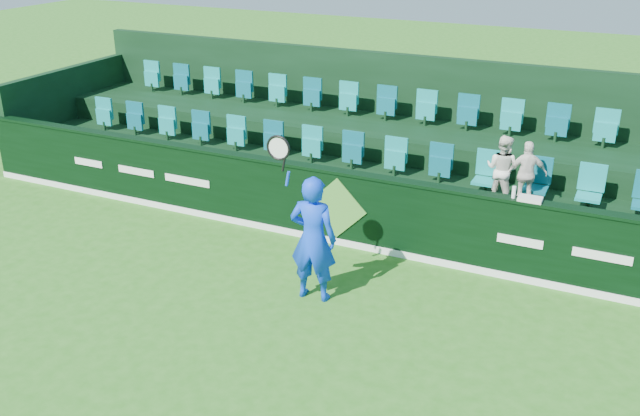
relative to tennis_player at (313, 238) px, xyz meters
The scene contains 12 objects.
ground 2.34m from the tennis_player, 101.23° to the right, with size 60.00×60.00×0.00m, color #286818.
sponsor_hoarding 1.98m from the tennis_player, 102.14° to the left, with size 16.00×0.25×1.35m.
stand_tier_front 3.10m from the tennis_player, 97.82° to the left, with size 16.00×2.00×0.80m, color black.
stand_tier_back 4.94m from the tennis_player, 94.81° to the left, with size 16.00×1.80×1.30m, color black.
stand_rear 5.38m from the tennis_player, 94.42° to the left, with size 16.00×4.10×2.60m.
seat_row_front 3.44m from the tennis_player, 96.91° to the left, with size 13.50×0.50×0.60m, color #128B88.
seat_row_back 5.27m from the tennis_player, 94.54° to the left, with size 13.50×0.50×0.60m, color #128B88.
tennis_player is the anchor object (origin of this frame).
spectator_left 3.70m from the tennis_player, 55.58° to the left, with size 0.57×0.45×1.18m, color white.
spectator_middle 3.95m from the tennis_player, 50.61° to the left, with size 0.66×0.28×1.13m, color white.
towel 3.37m from the tennis_player, 34.89° to the left, with size 0.36×0.23×0.05m, color silver.
drinks_bottle 3.18m from the tennis_player, 37.54° to the left, with size 0.06×0.06×0.19m, color white.
Camera 1 is at (4.54, -6.41, 5.46)m, focal length 40.00 mm.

